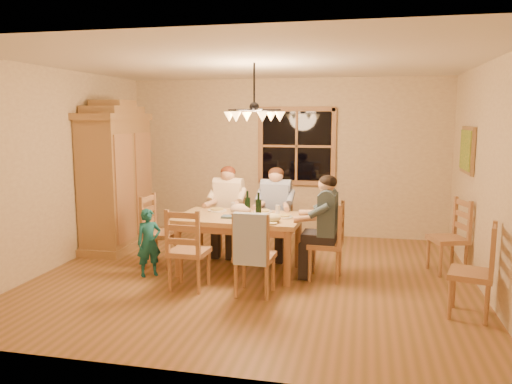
% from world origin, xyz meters
% --- Properties ---
extents(floor, '(5.50, 5.50, 0.00)m').
position_xyz_m(floor, '(0.00, 0.00, 0.00)').
color(floor, brown).
rests_on(floor, ground).
extents(ceiling, '(5.50, 5.00, 0.02)m').
position_xyz_m(ceiling, '(0.00, 0.00, 2.70)').
color(ceiling, white).
rests_on(ceiling, wall_back).
extents(wall_back, '(5.50, 0.02, 2.70)m').
position_xyz_m(wall_back, '(0.00, 2.50, 1.35)').
color(wall_back, '#CBB18F').
rests_on(wall_back, floor).
extents(wall_left, '(0.02, 5.00, 2.70)m').
position_xyz_m(wall_left, '(-2.75, 0.00, 1.35)').
color(wall_left, '#CBB18F').
rests_on(wall_left, floor).
extents(wall_right, '(0.02, 5.00, 2.70)m').
position_xyz_m(wall_right, '(2.75, 0.00, 1.35)').
color(wall_right, '#CBB18F').
rests_on(wall_right, floor).
extents(window, '(1.30, 0.06, 1.30)m').
position_xyz_m(window, '(0.20, 2.47, 1.55)').
color(window, black).
rests_on(window, wall_back).
extents(painting, '(0.06, 0.78, 0.64)m').
position_xyz_m(painting, '(2.71, 1.20, 1.60)').
color(painting, olive).
rests_on(painting, wall_right).
extents(chandelier, '(0.77, 0.68, 0.71)m').
position_xyz_m(chandelier, '(-0.00, 0.00, 2.08)').
color(chandelier, black).
rests_on(chandelier, ceiling).
extents(armoire, '(0.66, 1.40, 2.30)m').
position_xyz_m(armoire, '(-2.42, 1.00, 1.06)').
color(armoire, olive).
rests_on(armoire, floor).
extents(dining_table, '(1.67, 1.06, 0.76)m').
position_xyz_m(dining_table, '(-0.23, 0.17, 0.65)').
color(dining_table, tan).
rests_on(dining_table, floor).
extents(chair_far_left, '(0.46, 0.44, 0.99)m').
position_xyz_m(chair_far_left, '(-0.61, 0.95, 0.30)').
color(chair_far_left, '#A37448').
rests_on(chair_far_left, floor).
extents(chair_far_right, '(0.46, 0.44, 0.99)m').
position_xyz_m(chair_far_right, '(0.11, 0.92, 0.30)').
color(chair_far_right, '#A37448').
rests_on(chair_far_right, floor).
extents(chair_near_left, '(0.46, 0.44, 0.99)m').
position_xyz_m(chair_near_left, '(-0.67, -0.59, 0.30)').
color(chair_near_left, '#A37448').
rests_on(chair_near_left, floor).
extents(chair_near_right, '(0.46, 0.44, 0.99)m').
position_xyz_m(chair_near_right, '(0.14, -0.62, 0.30)').
color(chair_near_right, '#A37448').
rests_on(chair_near_right, floor).
extents(chair_end_left, '(0.44, 0.46, 0.99)m').
position_xyz_m(chair_end_left, '(-1.36, 0.21, 0.30)').
color(chair_end_left, '#A37448').
rests_on(chair_end_left, floor).
extents(chair_end_right, '(0.44, 0.46, 0.99)m').
position_xyz_m(chair_end_right, '(0.90, 0.12, 0.30)').
color(chair_end_right, '#A37448').
rests_on(chair_end_right, floor).
extents(adult_woman, '(0.41, 0.43, 0.87)m').
position_xyz_m(adult_woman, '(-0.61, 0.95, 0.84)').
color(adult_woman, beige).
rests_on(adult_woman, floor).
extents(adult_plaid_man, '(0.41, 0.43, 0.87)m').
position_xyz_m(adult_plaid_man, '(0.11, 0.92, 0.84)').
color(adult_plaid_man, navy).
rests_on(adult_plaid_man, floor).
extents(adult_slate_man, '(0.43, 0.41, 0.87)m').
position_xyz_m(adult_slate_man, '(0.90, 0.12, 0.84)').
color(adult_slate_man, '#3D5363').
rests_on(adult_slate_man, floor).
extents(towel, '(0.38, 0.11, 0.58)m').
position_xyz_m(towel, '(0.14, -0.81, 0.70)').
color(towel, '#A7BDE2').
rests_on(towel, chair_near_right).
extents(wine_bottle_a, '(0.08, 0.08, 0.33)m').
position_xyz_m(wine_bottle_a, '(-0.14, 0.21, 0.93)').
color(wine_bottle_a, black).
rests_on(wine_bottle_a, dining_table).
extents(wine_bottle_b, '(0.08, 0.08, 0.33)m').
position_xyz_m(wine_bottle_b, '(0.04, 0.08, 0.93)').
color(wine_bottle_b, black).
rests_on(wine_bottle_b, dining_table).
extents(plate_woman, '(0.26, 0.26, 0.02)m').
position_xyz_m(plate_woman, '(-0.62, 0.43, 0.77)').
color(plate_woman, white).
rests_on(plate_woman, dining_table).
extents(plate_plaid, '(0.26, 0.26, 0.02)m').
position_xyz_m(plate_plaid, '(0.02, 0.46, 0.77)').
color(plate_plaid, white).
rests_on(plate_plaid, dining_table).
extents(plate_slate, '(0.26, 0.26, 0.02)m').
position_xyz_m(plate_slate, '(0.34, 0.18, 0.77)').
color(plate_slate, white).
rests_on(plate_slate, dining_table).
extents(wine_glass_a, '(0.06, 0.06, 0.14)m').
position_xyz_m(wine_glass_a, '(-0.38, 0.40, 0.83)').
color(wine_glass_a, silver).
rests_on(wine_glass_a, dining_table).
extents(wine_glass_b, '(0.06, 0.06, 0.14)m').
position_xyz_m(wine_glass_b, '(0.25, 0.30, 0.83)').
color(wine_glass_b, silver).
rests_on(wine_glass_b, dining_table).
extents(cap, '(0.20, 0.20, 0.11)m').
position_xyz_m(cap, '(0.26, -0.14, 0.82)').
color(cap, beige).
rests_on(cap, dining_table).
extents(napkin, '(0.19, 0.15, 0.03)m').
position_xyz_m(napkin, '(-0.34, 0.01, 0.78)').
color(napkin, '#476382').
rests_on(napkin, dining_table).
extents(cloth_bundle, '(0.28, 0.22, 0.15)m').
position_xyz_m(cloth_bundle, '(-0.23, 0.22, 0.84)').
color(cloth_bundle, '#D2AF98').
rests_on(cloth_bundle, dining_table).
extents(child, '(0.38, 0.37, 0.88)m').
position_xyz_m(child, '(-1.34, -0.24, 0.44)').
color(child, '#18656F').
rests_on(child, floor).
extents(chair_spare_front, '(0.52, 0.53, 0.99)m').
position_xyz_m(chair_spare_front, '(2.45, -0.78, 0.30)').
color(chair_spare_front, '#A37448').
rests_on(chair_spare_front, floor).
extents(chair_spare_back, '(0.54, 0.55, 0.99)m').
position_xyz_m(chair_spare_back, '(2.45, 0.72, 0.30)').
color(chair_spare_back, '#A37448').
rests_on(chair_spare_back, floor).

